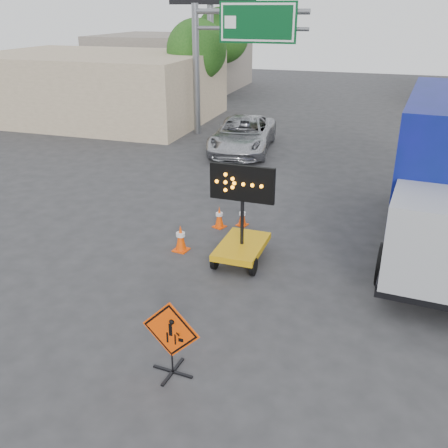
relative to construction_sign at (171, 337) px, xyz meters
The scene contains 12 objects.
ground 1.45m from the construction_sign, 104.58° to the left, with size 100.00×100.00×0.00m, color #2D2D30.
storefront_left_near 25.54m from the construction_sign, 124.07° to the left, with size 14.00×10.00×4.00m, color #CAB292.
storefront_left_far 38.34m from the construction_sign, 113.52° to the left, with size 12.00×10.00×4.40m, color gray.
highway_gantry 20.12m from the construction_sign, 103.91° to the left, with size 6.18×0.38×6.90m.
tree_left_near 24.80m from the construction_sign, 109.73° to the left, with size 3.71×3.71×6.03m.
tree_left_far 32.71m from the construction_sign, 106.62° to the left, with size 4.10×4.10×6.66m.
construction_sign is the anchor object (origin of this frame).
arrow_board 4.97m from the construction_sign, 90.46° to the left, with size 1.79×2.01×2.82m.
pickup_truck 16.56m from the construction_sign, 101.39° to the left, with size 2.74×5.95×1.65m, color #A9ABB1.
cone_a 5.40m from the construction_sign, 110.91° to the left, with size 0.47×0.47×0.81m.
cone_b 7.15m from the construction_sign, 101.23° to the left, with size 0.47×0.47×0.71m.
cone_c 7.43m from the construction_sign, 95.57° to the left, with size 0.40×0.40×0.65m.
Camera 1 is at (3.70, -8.27, 6.62)m, focal length 40.00 mm.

